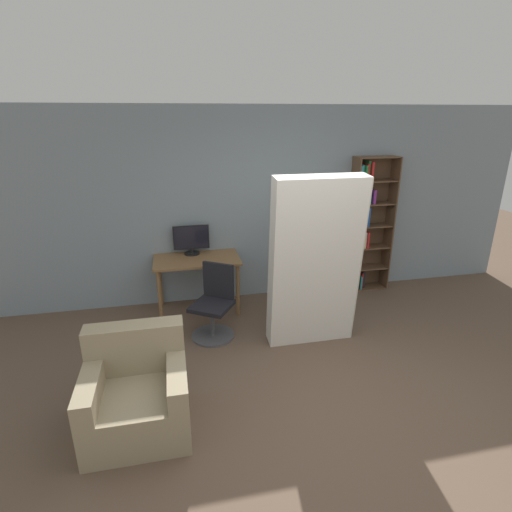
% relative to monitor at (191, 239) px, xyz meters
% --- Properties ---
extents(ground_plane, '(16.00, 16.00, 0.00)m').
position_rel_monitor_xyz_m(ground_plane, '(0.99, -2.55, -0.96)').
color(ground_plane, brown).
extents(wall_back, '(8.00, 0.06, 2.70)m').
position_rel_monitor_xyz_m(wall_back, '(0.99, 0.15, 0.39)').
color(wall_back, gray).
rests_on(wall_back, ground).
extents(desk, '(1.14, 0.65, 0.75)m').
position_rel_monitor_xyz_m(desk, '(0.05, -0.20, -0.32)').
color(desk, brown).
rests_on(desk, ground).
extents(monitor, '(0.49, 0.21, 0.40)m').
position_rel_monitor_xyz_m(monitor, '(0.00, 0.00, 0.00)').
color(monitor, black).
rests_on(monitor, desk).
extents(office_chair, '(0.61, 0.61, 0.89)m').
position_rel_monitor_xyz_m(office_chair, '(0.18, -0.92, -0.61)').
color(office_chair, '#4C4C51').
rests_on(office_chair, ground).
extents(bookshelf, '(0.63, 0.28, 2.01)m').
position_rel_monitor_xyz_m(bookshelf, '(2.58, 0.01, 0.04)').
color(bookshelf, brown).
rests_on(bookshelf, ground).
extents(mattress_near, '(1.02, 0.41, 1.99)m').
position_rel_monitor_xyz_m(mattress_near, '(1.30, -1.32, 0.03)').
color(mattress_near, silver).
rests_on(mattress_near, ground).
extents(armchair, '(0.85, 0.80, 0.85)m').
position_rel_monitor_xyz_m(armchair, '(-0.63, -2.29, -0.64)').
color(armchair, gray).
rests_on(armchair, ground).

